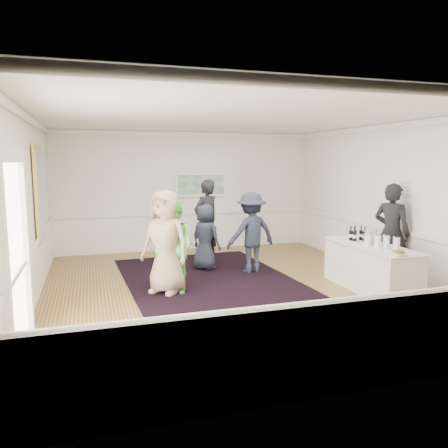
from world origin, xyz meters
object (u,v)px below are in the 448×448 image
object	(u,v)px
bartender	(391,233)
guest_dark_b	(206,221)
nut_bowl	(399,253)
guest_dark_a	(251,233)
serving_table	(371,267)
guest_green	(174,247)
guest_navy	(205,237)
ice_bucket	(370,238)
guest_lilac	(173,249)
guest_tan	(165,242)

from	to	relation	value
bartender	guest_dark_b	distance (m)	4.21
bartender	nut_bowl	size ratio (longest dim) A/B	7.83
guest_dark_a	serving_table	bearing A→B (deg)	121.20
guest_green	guest_dark_b	world-z (taller)	guest_dark_b
guest_navy	ice_bucket	xyz separation A→B (m)	(2.63, -2.31, 0.24)
bartender	guest_lilac	xyz separation A→B (m)	(-4.25, 0.87, -0.25)
guest_green	guest_lilac	xyz separation A→B (m)	(0.04, 0.33, -0.11)
guest_dark_b	nut_bowl	size ratio (longest dim) A/B	7.78
guest_tan	guest_green	size ratio (longest dim) A/B	1.12
guest_lilac	guest_dark_b	xyz separation A→B (m)	(1.19, 2.02, 0.24)
guest_tan	nut_bowl	size ratio (longest dim) A/B	7.49
ice_bucket	nut_bowl	distance (m)	1.06
serving_table	guest_navy	distance (m)	3.57
serving_table	guest_dark_b	bearing A→B (deg)	125.48
bartender	guest_lilac	size ratio (longest dim) A/B	1.34
guest_tan	guest_dark_b	size ratio (longest dim) A/B	0.96
guest_lilac	guest_dark_a	bearing A→B (deg)	-161.56
guest_navy	guest_green	bearing A→B (deg)	109.44
serving_table	ice_bucket	bearing A→B (deg)	66.95
serving_table	guest_lilac	distance (m)	3.76
guest_dark_a	guest_navy	xyz separation A→B (m)	(-0.89, 0.54, -0.14)
bartender	guest_dark_a	distance (m)	2.86
guest_dark_a	nut_bowl	size ratio (longest dim) A/B	6.90
guest_dark_a	ice_bucket	size ratio (longest dim) A/B	6.76
guest_dark_b	nut_bowl	bearing A→B (deg)	88.48
guest_green	guest_dark_b	xyz separation A→B (m)	(1.24, 2.34, 0.14)
bartender	nut_bowl	xyz separation A→B (m)	(-0.85, -1.29, -0.10)
ice_bucket	guest_dark_a	bearing A→B (deg)	134.55
guest_tan	nut_bowl	xyz separation A→B (m)	(3.60, -1.86, -0.05)
guest_green	bartender	bearing A→B (deg)	48.64
guest_dark_a	guest_navy	bearing A→B (deg)	-41.57
guest_dark_a	guest_tan	bearing A→B (deg)	14.79
nut_bowl	guest_dark_b	bearing A→B (deg)	117.87
guest_dark_a	ice_bucket	world-z (taller)	guest_dark_a
guest_green	guest_dark_b	size ratio (longest dim) A/B	0.86
guest_lilac	guest_dark_b	size ratio (longest dim) A/B	0.75
guest_navy	ice_bucket	size ratio (longest dim) A/B	5.67
ice_bucket	bartender	bearing A→B (deg)	20.35
bartender	nut_bowl	world-z (taller)	bartender
serving_table	guest_green	world-z (taller)	guest_green
guest_lilac	guest_dark_b	distance (m)	2.36
serving_table	guest_green	bearing A→B (deg)	165.38
bartender	guest_navy	distance (m)	3.90
guest_green	guest_dark_b	bearing A→B (deg)	118.12
guest_tan	guest_lilac	world-z (taller)	guest_tan
serving_table	guest_dark_b	distance (m)	4.06
guest_dark_b	bartender	bearing A→B (deg)	107.24
bartender	guest_lilac	bearing A→B (deg)	50.98
guest_green	guest_navy	world-z (taller)	guest_green
guest_dark_a	guest_lilac	bearing A→B (deg)	9.16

